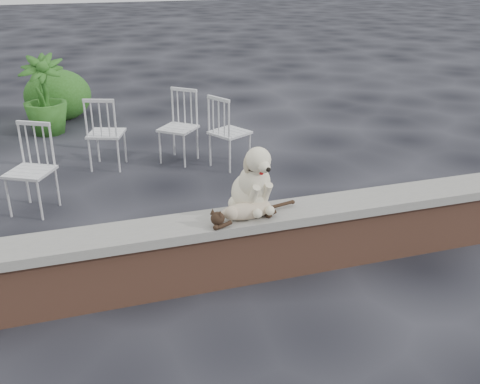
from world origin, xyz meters
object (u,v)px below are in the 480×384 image
object	(u,v)px
dog	(250,177)
chair_e	(230,131)
cat	(247,210)
potted_plant_b	(44,95)
chair_b	(30,170)
chair_c	(106,132)
chair_d	(178,127)

from	to	relation	value
dog	chair_e	xyz separation A→B (m)	(0.58, 2.50, -0.41)
cat	potted_plant_b	xyz separation A→B (m)	(-1.59, 4.87, -0.07)
chair_b	cat	bearing A→B (deg)	-19.65
cat	potted_plant_b	size ratio (longest dim) A/B	0.80
chair_b	chair_e	size ratio (longest dim) A/B	1.00
dog	chair_b	bearing A→B (deg)	124.76
chair_c	dog	bearing A→B (deg)	127.37
chair_b	potted_plant_b	bearing A→B (deg)	116.68
chair_e	chair_b	bearing A→B (deg)	77.86
chair_e	potted_plant_b	size ratio (longest dim) A/B	0.79
chair_d	chair_e	distance (m)	0.70
potted_plant_b	chair_d	bearing A→B (deg)	-47.89
dog	potted_plant_b	distance (m)	5.01
chair_c	potted_plant_b	distance (m)	1.93
chair_c	chair_e	xyz separation A→B (m)	(1.50, -0.44, 0.00)
chair_d	chair_e	world-z (taller)	same
cat	chair_d	size ratio (longest dim) A/B	1.01
chair_b	potted_plant_b	size ratio (longest dim) A/B	0.79
chair_c	chair_b	size ratio (longest dim) A/B	1.00
chair_d	potted_plant_b	world-z (taller)	potted_plant_b
chair_e	potted_plant_b	xyz separation A→B (m)	(-2.25, 2.21, 0.12)
chair_d	chair_e	xyz separation A→B (m)	(0.59, -0.38, 0.00)
dog	chair_c	distance (m)	3.11
chair_b	potted_plant_b	distance (m)	2.89
chair_c	chair_b	distance (m)	1.42
cat	chair_e	xyz separation A→B (m)	(0.66, 2.65, -0.19)
dog	chair_d	size ratio (longest dim) A/B	0.63
potted_plant_b	chair_b	bearing A→B (deg)	-92.61
cat	chair_b	xyz separation A→B (m)	(-1.72, 1.98, -0.19)
chair_d	chair_c	size ratio (longest dim) A/B	1.00
dog	chair_b	world-z (taller)	dog
dog	potted_plant_b	size ratio (longest dim) A/B	0.50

